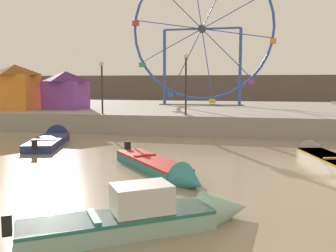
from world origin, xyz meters
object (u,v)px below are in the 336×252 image
(motorboat_teal_painted, at_px, (163,169))
(promenade_lamp_near, at_px, (102,79))
(promenade_lamp_far, at_px, (186,75))
(motorboat_seafoam, at_px, (155,215))
(ferris_wheel_blue_frame, at_px, (202,31))
(carnival_booth_orange_canopy, at_px, (16,86))
(motorboat_navy_blue, at_px, (53,138))
(motorboat_white_red_stripe, at_px, (319,156))
(carnival_booth_purple_stall, at_px, (66,89))

(motorboat_teal_painted, bearing_deg, promenade_lamp_near, 171.61)
(motorboat_teal_painted, xyz_separation_m, promenade_lamp_far, (-0.94, 10.77, 3.64))
(motorboat_seafoam, relative_size, ferris_wheel_blue_frame, 0.39)
(motorboat_seafoam, xyz_separation_m, carnival_booth_orange_canopy, (-15.71, 18.23, 2.76))
(promenade_lamp_near, bearing_deg, motorboat_navy_blue, -104.40)
(promenade_lamp_far, bearing_deg, promenade_lamp_near, 179.47)
(motorboat_navy_blue, bearing_deg, motorboat_white_red_stripe, -115.78)
(ferris_wheel_blue_frame, relative_size, carnival_booth_purple_stall, 3.93)
(motorboat_white_red_stripe, height_order, ferris_wheel_blue_frame, ferris_wheel_blue_frame)
(motorboat_seafoam, relative_size, motorboat_navy_blue, 0.83)
(carnival_booth_orange_canopy, bearing_deg, carnival_booth_purple_stall, 17.18)
(motorboat_navy_blue, distance_m, carnival_booth_orange_canopy, 10.14)
(motorboat_teal_painted, distance_m, carnival_booth_purple_stall, 18.37)
(motorboat_teal_painted, distance_m, motorboat_white_red_stripe, 7.20)
(motorboat_teal_painted, relative_size, motorboat_navy_blue, 0.84)
(motorboat_white_red_stripe, height_order, carnival_booth_purple_stall, carnival_booth_purple_stall)
(motorboat_white_red_stripe, distance_m, carnival_booth_purple_stall, 20.38)
(promenade_lamp_near, height_order, promenade_lamp_far, promenade_lamp_far)
(motorboat_white_red_stripe, height_order, promenade_lamp_far, promenade_lamp_far)
(motorboat_white_red_stripe, relative_size, carnival_booth_purple_stall, 1.61)
(motorboat_white_red_stripe, distance_m, promenade_lamp_near, 14.96)
(motorboat_teal_painted, xyz_separation_m, ferris_wheel_blue_frame, (-1.34, 22.05, 7.84))
(motorboat_navy_blue, bearing_deg, motorboat_teal_painted, -144.38)
(motorboat_seafoam, relative_size, carnival_booth_orange_canopy, 1.50)
(motorboat_navy_blue, bearing_deg, promenade_lamp_near, -30.46)
(carnival_booth_purple_stall, distance_m, promenade_lamp_near, 5.76)
(motorboat_teal_painted, height_order, carnival_booth_orange_canopy, carnival_booth_orange_canopy)
(motorboat_navy_blue, height_order, ferris_wheel_blue_frame, ferris_wheel_blue_frame)
(ferris_wheel_blue_frame, xyz_separation_m, promenade_lamp_near, (-5.34, -11.22, -4.44))
(motorboat_navy_blue, bearing_deg, carnival_booth_purple_stall, 5.95)
(ferris_wheel_blue_frame, height_order, promenade_lamp_near, ferris_wheel_blue_frame)
(carnival_booth_orange_canopy, bearing_deg, promenade_lamp_near, -17.97)
(motorboat_navy_blue, bearing_deg, carnival_booth_orange_canopy, 28.91)
(promenade_lamp_near, relative_size, promenade_lamp_far, 0.89)
(ferris_wheel_blue_frame, distance_m, promenade_lamp_near, 13.20)
(motorboat_seafoam, height_order, promenade_lamp_near, promenade_lamp_near)
(motorboat_seafoam, bearing_deg, ferris_wheel_blue_frame, 60.88)
(promenade_lamp_far, bearing_deg, carnival_booth_purple_stall, 160.67)
(motorboat_teal_painted, relative_size, carnival_booth_orange_canopy, 1.51)
(motorboat_seafoam, distance_m, motorboat_white_red_stripe, 10.32)
(motorboat_teal_painted, distance_m, ferris_wheel_blue_frame, 23.44)
(motorboat_white_red_stripe, relative_size, promenade_lamp_near, 1.56)
(motorboat_white_red_stripe, bearing_deg, ferris_wheel_blue_frame, 7.64)
(carnival_booth_orange_canopy, height_order, promenade_lamp_near, promenade_lamp_near)
(motorboat_teal_painted, height_order, ferris_wheel_blue_frame, ferris_wheel_blue_frame)
(ferris_wheel_blue_frame, bearing_deg, promenade_lamp_far, -87.97)
(motorboat_seafoam, height_order, carnival_booth_orange_canopy, carnival_booth_orange_canopy)
(motorboat_teal_painted, xyz_separation_m, carnival_booth_purple_stall, (-11.15, 14.36, 2.61))
(ferris_wheel_blue_frame, height_order, promenade_lamp_far, ferris_wheel_blue_frame)
(motorboat_teal_painted, bearing_deg, promenade_lamp_far, 144.93)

